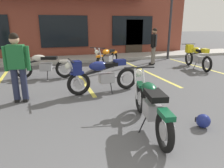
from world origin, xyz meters
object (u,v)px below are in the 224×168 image
(motorcycle_silver_naked, at_px, (100,74))
(motorcycle_green_cafe_racer, at_px, (43,65))
(motorcycle_blue_standard, at_px, (196,56))
(helmet_on_pavement, at_px, (203,121))
(person_in_black_shirt, at_px, (154,44))
(person_by_back_row, at_px, (17,64))
(motorcycle_foreground_classic, at_px, (150,104))
(motorcycle_red_sportbike, at_px, (107,58))

(motorcycle_silver_naked, relative_size, motorcycle_green_cafe_racer, 1.02)
(motorcycle_blue_standard, xyz_separation_m, helmet_on_pavement, (-3.55, -4.61, -0.40))
(motorcycle_silver_naked, relative_size, person_in_black_shirt, 1.26)
(motorcycle_silver_naked, xyz_separation_m, person_by_back_row, (-2.05, -0.11, 0.42))
(motorcycle_foreground_classic, xyz_separation_m, person_by_back_row, (-2.39, 2.17, 0.49))
(motorcycle_silver_naked, xyz_separation_m, motorcycle_blue_standard, (4.84, 2.01, 0.00))
(motorcycle_foreground_classic, xyz_separation_m, motorcycle_red_sportbike, (0.81, 5.42, 0.00))
(motorcycle_blue_standard, relative_size, person_in_black_shirt, 1.25)
(motorcycle_foreground_classic, height_order, person_by_back_row, person_by_back_row)
(motorcycle_silver_naked, distance_m, person_in_black_shirt, 4.75)
(motorcycle_red_sportbike, bearing_deg, motorcycle_silver_naked, -110.14)
(helmet_on_pavement, bearing_deg, motorcycle_silver_naked, 116.43)
(motorcycle_silver_naked, distance_m, helmet_on_pavement, 2.93)
(motorcycle_red_sportbike, height_order, helmet_on_pavement, motorcycle_red_sportbike)
(motorcycle_red_sportbike, distance_m, motorcycle_silver_naked, 3.34)
(motorcycle_foreground_classic, bearing_deg, motorcycle_red_sportbike, 81.54)
(motorcycle_silver_naked, xyz_separation_m, helmet_on_pavement, (1.29, -2.60, -0.40))
(motorcycle_red_sportbike, height_order, motorcycle_green_cafe_racer, same)
(motorcycle_blue_standard, bearing_deg, person_by_back_row, -162.89)
(motorcycle_foreground_classic, relative_size, person_in_black_shirt, 1.25)
(motorcycle_foreground_classic, distance_m, person_in_black_shirt, 6.36)
(motorcycle_green_cafe_racer, bearing_deg, motorcycle_blue_standard, -1.72)
(motorcycle_blue_standard, xyz_separation_m, person_in_black_shirt, (-1.41, 1.24, 0.42))
(motorcycle_red_sportbike, height_order, person_by_back_row, person_by_back_row)
(motorcycle_red_sportbike, relative_size, person_in_black_shirt, 1.02)
(motorcycle_red_sportbike, distance_m, motorcycle_blue_standard, 3.86)
(motorcycle_silver_naked, distance_m, person_by_back_row, 2.09)
(motorcycle_foreground_classic, distance_m, motorcycle_green_cafe_racer, 4.85)
(motorcycle_red_sportbike, height_order, motorcycle_blue_standard, same)
(motorcycle_green_cafe_racer, bearing_deg, person_by_back_row, -103.46)
(motorcycle_green_cafe_racer, distance_m, person_by_back_row, 2.43)
(motorcycle_green_cafe_racer, xyz_separation_m, helmet_on_pavement, (2.79, -4.80, -0.33))
(motorcycle_foreground_classic, bearing_deg, person_in_black_shirt, 60.86)
(helmet_on_pavement, bearing_deg, motorcycle_green_cafe_racer, 120.13)
(motorcycle_foreground_classic, distance_m, motorcycle_silver_naked, 2.31)
(motorcycle_blue_standard, xyz_separation_m, motorcycle_green_cafe_racer, (-6.33, 0.19, -0.07))
(person_in_black_shirt, height_order, helmet_on_pavement, person_in_black_shirt)
(motorcycle_silver_naked, bearing_deg, motorcycle_green_cafe_racer, 124.18)
(motorcycle_red_sportbike, height_order, motorcycle_silver_naked, same)
(helmet_on_pavement, bearing_deg, motorcycle_foreground_classic, 161.61)
(motorcycle_blue_standard, height_order, motorcycle_green_cafe_racer, same)
(motorcycle_foreground_classic, xyz_separation_m, motorcycle_green_cafe_racer, (-1.84, 4.48, 0.00))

